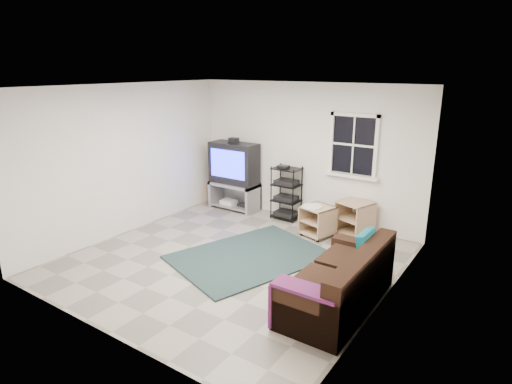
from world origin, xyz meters
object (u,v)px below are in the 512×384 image
Objects in this scene: tv_unit at (234,170)px; sofa at (340,284)px; side_table_right at (318,219)px; side_table_left at (356,217)px; av_rack at (286,196)px.

sofa is at bearing -34.69° from tv_unit.
tv_unit is 2.46× the size of side_table_right.
side_table_left is at bearing 107.02° from sofa.
side_table_right is at bearing 122.75° from sofa.
av_rack is at bearing 132.13° from sofa.
av_rack is 1.73× the size of side_table_right.
av_rack is (1.20, 0.07, -0.36)m from tv_unit.
sofa is (3.37, -2.33, -0.52)m from tv_unit.
sofa reaches higher than side_table_left.
av_rack reaches higher than side_table_left.
av_rack is 1.59× the size of side_table_left.
side_table_left is at bearing 0.77° from tv_unit.
tv_unit is at bearing -179.23° from side_table_left.
side_table_right is at bearing -26.20° from av_rack.
tv_unit is 4.13m from sofa.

